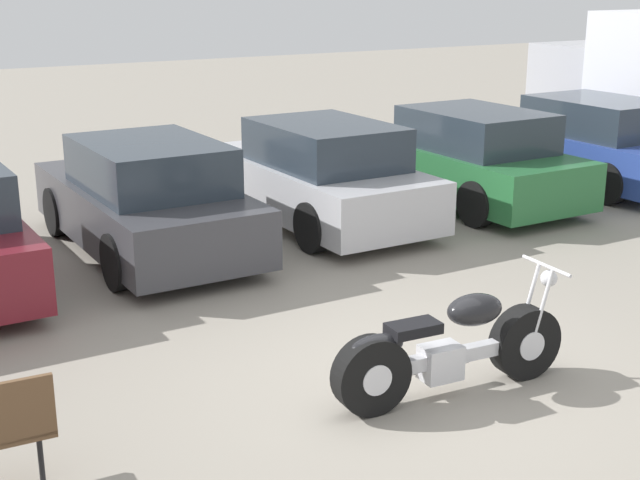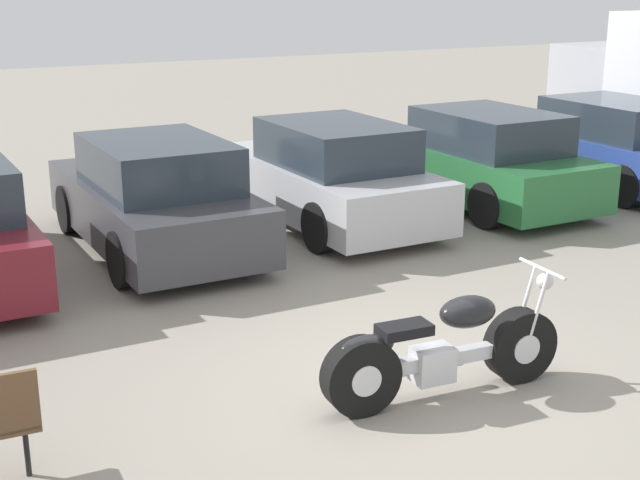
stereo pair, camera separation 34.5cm
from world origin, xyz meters
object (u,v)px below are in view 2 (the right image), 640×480
object	(u,v)px
parked_car_dark_grey	(155,198)
parked_car_green	(480,160)
parked_car_blue	(606,146)
parked_car_silver	(329,176)
motorcycle	(441,351)

from	to	relation	value
parked_car_dark_grey	parked_car_green	world-z (taller)	same
parked_car_blue	parked_car_dark_grey	bearing A→B (deg)	179.49
parked_car_silver	parked_car_green	xyz separation A→B (m)	(2.61, -0.13, 0.00)
parked_car_blue	parked_car_green	bearing A→B (deg)	178.86
parked_car_dark_grey	parked_car_blue	distance (m)	7.84
motorcycle	parked_car_silver	distance (m)	5.64
motorcycle	parked_car_green	size ratio (longest dim) A/B	0.53
parked_car_dark_grey	parked_car_green	size ratio (longest dim) A/B	1.00
motorcycle	parked_car_silver	bearing A→B (deg)	70.69
parked_car_silver	parked_car_green	distance (m)	2.62
parked_car_green	parked_car_blue	bearing A→B (deg)	-1.14
motorcycle	parked_car_blue	xyz separation A→B (m)	(7.09, 5.14, 0.28)
parked_car_green	parked_car_blue	size ratio (longest dim) A/B	1.00
parked_car_dark_grey	parked_car_silver	world-z (taller)	same
parked_car_dark_grey	motorcycle	bearing A→B (deg)	-81.81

